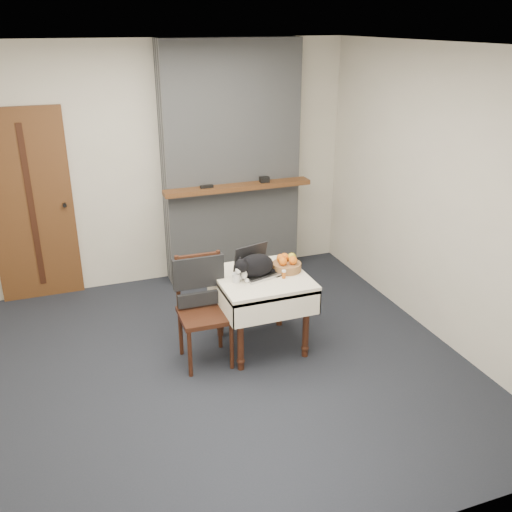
{
  "coord_description": "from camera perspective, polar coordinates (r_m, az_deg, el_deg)",
  "views": [
    {
      "loc": [
        -0.97,
        -4.02,
        2.77
      ],
      "look_at": [
        0.57,
        0.15,
        0.92
      ],
      "focal_mm": 40.0,
      "sensor_mm": 36.0,
      "label": 1
    }
  ],
  "objects": [
    {
      "name": "ground",
      "position": [
        4.97,
        -5.64,
        -11.32
      ],
      "size": [
        4.5,
        4.5,
        0.0
      ],
      "primitive_type": "plane",
      "color": "black",
      "rests_on": "ground"
    },
    {
      "name": "room_shell",
      "position": [
        4.69,
        -7.95,
        10.05
      ],
      "size": [
        4.52,
        4.01,
        2.61
      ],
      "color": "beige",
      "rests_on": "ground"
    },
    {
      "name": "fruit_basket",
      "position": [
        5.06,
        3.08,
        -0.83
      ],
      "size": [
        0.26,
        0.26,
        0.15
      ],
      "color": "#8F6039",
      "rests_on": "side_table"
    },
    {
      "name": "side_table",
      "position": [
        5.01,
        0.55,
        -3.17
      ],
      "size": [
        0.78,
        0.78,
        0.7
      ],
      "color": "black",
      "rests_on": "ground"
    },
    {
      "name": "chimney",
      "position": [
        6.33,
        -2.49,
        9.17
      ],
      "size": [
        1.62,
        0.48,
        2.6
      ],
      "color": "gray",
      "rests_on": "ground"
    },
    {
      "name": "chair",
      "position": [
        4.88,
        -5.5,
        -3.81
      ],
      "size": [
        0.44,
        0.43,
        0.95
      ],
      "rotation": [
        0.0,
        0.0,
        -0.02
      ],
      "color": "black",
      "rests_on": "ground"
    },
    {
      "name": "door",
      "position": [
        6.25,
        -21.53,
        4.59
      ],
      "size": [
        0.82,
        0.1,
        2.0
      ],
      "color": "brown",
      "rests_on": "ground"
    },
    {
      "name": "cream_jar",
      "position": [
        4.84,
        -2.0,
        -2.19
      ],
      "size": [
        0.07,
        0.07,
        0.08
      ],
      "primitive_type": "cylinder",
      "color": "silver",
      "rests_on": "side_table"
    },
    {
      "name": "laptop",
      "position": [
        4.99,
        -0.02,
        -1.1
      ],
      "size": [
        0.4,
        0.36,
        0.25
      ],
      "rotation": [
        0.0,
        0.0,
        0.27
      ],
      "color": "#B7B7BC",
      "rests_on": "side_table"
    },
    {
      "name": "desk_clutter",
      "position": [
        5.04,
        2.64,
        -1.57
      ],
      "size": [
        0.13,
        0.03,
        0.01
      ],
      "primitive_type": "cube",
      "rotation": [
        0.0,
        0.0,
        0.11
      ],
      "color": "black",
      "rests_on": "side_table"
    },
    {
      "name": "pill_bottle",
      "position": [
        4.91,
        2.8,
        -1.82
      ],
      "size": [
        0.04,
        0.04,
        0.07
      ],
      "color": "#AF5315",
      "rests_on": "side_table"
    },
    {
      "name": "cat",
      "position": [
        4.91,
        0.01,
        -0.97
      ],
      "size": [
        0.5,
        0.31,
        0.24
      ],
      "rotation": [
        0.0,
        0.0,
        0.43
      ],
      "color": "black",
      "rests_on": "side_table"
    }
  ]
}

